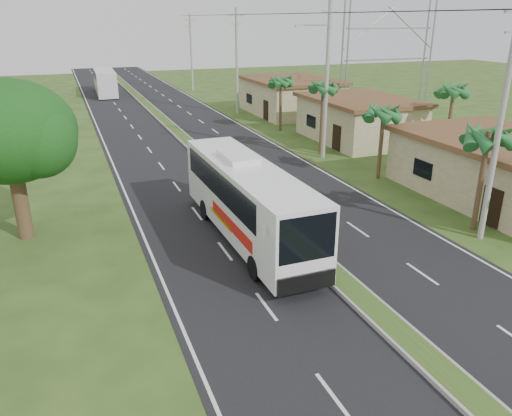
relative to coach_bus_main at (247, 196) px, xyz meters
name	(u,v)px	position (x,y,z in m)	size (l,w,h in m)	color
ground	(349,290)	(2.05, -5.98, -2.15)	(180.00, 180.00, 0.00)	#2E4419
road_asphalt	(208,161)	(2.05, 14.02, -2.14)	(14.00, 160.00, 0.02)	black
median_strip	(208,160)	(2.05, 14.02, -2.05)	(1.20, 160.00, 0.18)	gray
lane_edge_left	(116,171)	(-4.65, 14.02, -2.15)	(0.12, 160.00, 0.01)	silver
lane_edge_right	(290,153)	(8.75, 14.02, -2.15)	(0.12, 160.00, 0.01)	silver
shop_near	(507,169)	(16.05, 0.02, -0.38)	(8.60, 12.60, 3.52)	tan
shop_mid	(359,119)	(16.05, 16.02, -0.30)	(7.60, 10.60, 3.67)	tan
shop_far	(290,96)	(16.05, 30.02, -0.23)	(8.60, 11.60, 3.82)	tan
palm_verge_a	(488,136)	(11.05, -2.98, 2.59)	(2.40, 2.40, 5.45)	#473321
palm_verge_b	(384,112)	(11.45, 6.02, 2.20)	(2.40, 2.40, 5.05)	#473321
palm_verge_c	(323,87)	(10.85, 13.02, 2.97)	(2.40, 2.40, 5.85)	#473321
palm_verge_d	(281,81)	(11.35, 22.02, 2.39)	(2.40, 2.40, 5.25)	#473321
palm_behind_shop	(454,91)	(19.55, 9.02, 2.78)	(2.40, 2.40, 5.65)	#473321
shade_tree	(6,135)	(-10.07, 4.04, 2.87)	(6.30, 6.00, 7.54)	#473321
utility_pole_a	(500,121)	(10.55, -3.98, 3.52)	(1.60, 0.28, 11.00)	gray
utility_pole_b	(327,73)	(10.52, 12.02, 4.10)	(3.20, 0.28, 12.00)	gray
utility_pole_c	(237,61)	(10.55, 32.02, 3.52)	(1.60, 0.28, 11.00)	gray
utility_pole_d	(191,52)	(10.55, 52.02, 3.27)	(1.60, 0.28, 10.50)	gray
billboard_lattice	(388,51)	(24.05, 24.02, 4.67)	(10.18, 1.18, 12.07)	gray
coach_bus_main	(247,196)	(0.00, 0.00, 0.00)	(2.73, 12.16, 3.92)	white
coach_bus_far	(105,80)	(-1.67, 52.76, -0.26)	(2.85, 11.55, 3.34)	silver
motorcyclist	(278,205)	(2.18, 1.36, -1.20)	(1.66, 0.81, 2.45)	black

